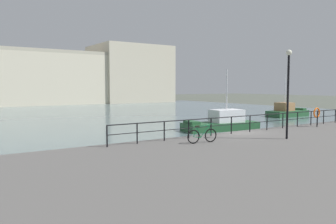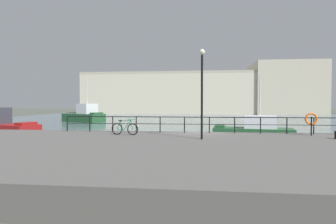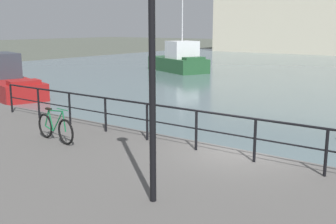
# 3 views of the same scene
# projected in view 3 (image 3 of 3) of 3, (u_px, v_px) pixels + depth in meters

# --- Properties ---
(ground_plane) EXTENTS (240.00, 240.00, 0.00)m
(ground_plane) POSITION_uv_depth(u_px,v_px,m) (240.00, 185.00, 11.12)
(ground_plane) COLOR #4C5147
(moored_blue_motorboat) EXTENTS (8.58, 4.69, 2.54)m
(moored_blue_motorboat) POSITION_uv_depth(u_px,v_px,m) (5.00, 80.00, 26.10)
(moored_blue_motorboat) COLOR maroon
(moored_blue_motorboat) RESTS_ON water_basin
(moored_harbor_tender) EXTENTS (7.43, 5.47, 7.13)m
(moored_harbor_tender) POSITION_uv_depth(u_px,v_px,m) (179.00, 61.00, 39.25)
(moored_harbor_tender) COLOR #23512D
(moored_harbor_tender) RESTS_ON water_basin
(quay_railing) EXTENTS (23.13, 0.07, 1.08)m
(quay_railing) POSITION_uv_depth(u_px,v_px,m) (327.00, 143.00, 8.82)
(quay_railing) COLOR black
(quay_railing) RESTS_ON quay_promenade
(parked_bicycle) EXTENTS (1.76, 0.27, 0.98)m
(parked_bicycle) POSITION_uv_depth(u_px,v_px,m) (55.00, 128.00, 11.64)
(parked_bicycle) COLOR black
(parked_bicycle) RESTS_ON quay_promenade
(quay_lamp_post) EXTENTS (0.32, 0.32, 4.93)m
(quay_lamp_post) POSITION_uv_depth(u_px,v_px,m) (152.00, 30.00, 7.07)
(quay_lamp_post) COLOR black
(quay_lamp_post) RESTS_ON quay_promenade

